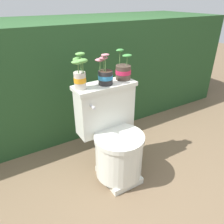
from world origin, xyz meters
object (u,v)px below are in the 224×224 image
Objects in this scene: potted_plant_left at (80,74)px; potted_plant_midleft at (105,75)px; potted_plant_middle at (123,71)px; toilet at (114,139)px.

potted_plant_left is 0.19m from potted_plant_midleft.
potted_plant_midleft is at bearing -171.13° from potted_plant_middle.
potted_plant_middle reaches higher than toilet.
potted_plant_midleft is 0.18m from potted_plant_middle.
potted_plant_midleft is (0.19, -0.01, -0.03)m from potted_plant_left.
potted_plant_left is at bearing 144.92° from toilet.
potted_plant_middle is at bearing 8.87° from potted_plant_midleft.
potted_plant_left is (-0.19, 0.13, 0.51)m from toilet.
toilet is 0.53m from potted_plant_middle.
potted_plant_left reaches higher than potted_plant_midleft.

